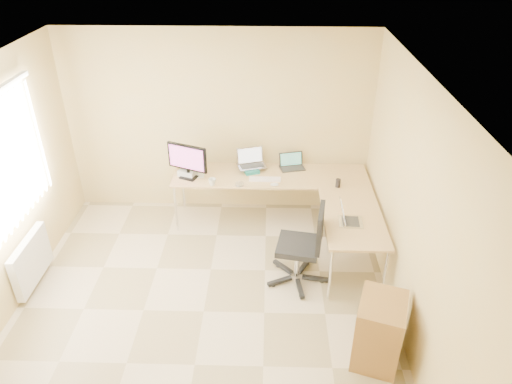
{
  "coord_description": "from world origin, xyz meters",
  "views": [
    {
      "loc": [
        0.69,
        -3.83,
        3.82
      ],
      "look_at": [
        0.55,
        1.1,
        0.9
      ],
      "focal_mm": 33.31,
      "sensor_mm": 36.0,
      "label": 1
    }
  ],
  "objects_px": {
    "monitor": "(187,161)",
    "mug": "(212,182)",
    "desk_fan": "(189,159)",
    "desk_return": "(350,242)",
    "office_chair": "(298,245)",
    "keyboard": "(265,179)",
    "desk_main": "(270,198)",
    "laptop_black": "(292,162)",
    "water_bottle": "(187,164)",
    "laptop_center": "(252,158)",
    "cabinet": "(379,331)",
    "laptop_return": "(351,215)"
  },
  "relations": [
    {
      "from": "mug",
      "to": "office_chair",
      "type": "relative_size",
      "value": 0.1
    },
    {
      "from": "laptop_return",
      "to": "desk_fan",
      "type": "bearing_deg",
      "value": 60.69
    },
    {
      "from": "desk_return",
      "to": "mug",
      "type": "bearing_deg",
      "value": 157.96
    },
    {
      "from": "laptop_center",
      "to": "mug",
      "type": "bearing_deg",
      "value": -154.76
    },
    {
      "from": "office_chair",
      "to": "cabinet",
      "type": "distance_m",
      "value": 1.37
    },
    {
      "from": "desk_return",
      "to": "desk_main",
      "type": "bearing_deg",
      "value": 134.27
    },
    {
      "from": "monitor",
      "to": "keyboard",
      "type": "height_order",
      "value": "monitor"
    },
    {
      "from": "monitor",
      "to": "desk_fan",
      "type": "bearing_deg",
      "value": 118.23
    },
    {
      "from": "mug",
      "to": "monitor",
      "type": "bearing_deg",
      "value": 150.88
    },
    {
      "from": "keyboard",
      "to": "desk_return",
      "type": "bearing_deg",
      "value": -39.4
    },
    {
      "from": "laptop_return",
      "to": "desk_return",
      "type": "bearing_deg",
      "value": -18.5
    },
    {
      "from": "laptop_black",
      "to": "keyboard",
      "type": "relative_size",
      "value": 0.79
    },
    {
      "from": "desk_return",
      "to": "laptop_black",
      "type": "bearing_deg",
      "value": 119.21
    },
    {
      "from": "laptop_return",
      "to": "mug",
      "type": "bearing_deg",
      "value": 66.62
    },
    {
      "from": "desk_main",
      "to": "laptop_black",
      "type": "xyz_separation_m",
      "value": [
        0.3,
        0.2,
        0.47
      ]
    },
    {
      "from": "desk_main",
      "to": "monitor",
      "type": "relative_size",
      "value": 4.65
    },
    {
      "from": "mug",
      "to": "cabinet",
      "type": "xyz_separation_m",
      "value": [
        1.81,
        -2.12,
        -0.42
      ]
    },
    {
      "from": "desk_main",
      "to": "mug",
      "type": "height_order",
      "value": "mug"
    },
    {
      "from": "desk_fan",
      "to": "mug",
      "type": "bearing_deg",
      "value": -30.56
    },
    {
      "from": "laptop_center",
      "to": "laptop_black",
      "type": "distance_m",
      "value": 0.57
    },
    {
      "from": "laptop_center",
      "to": "mug",
      "type": "xyz_separation_m",
      "value": [
        -0.5,
        -0.46,
        -0.12
      ]
    },
    {
      "from": "keyboard",
      "to": "office_chair",
      "type": "bearing_deg",
      "value": -70.56
    },
    {
      "from": "desk_return",
      "to": "laptop_return",
      "type": "bearing_deg",
      "value": -111.17
    },
    {
      "from": "monitor",
      "to": "mug",
      "type": "xyz_separation_m",
      "value": [
        0.34,
        -0.19,
        -0.2
      ]
    },
    {
      "from": "keyboard",
      "to": "water_bottle",
      "type": "height_order",
      "value": "water_bottle"
    },
    {
      "from": "desk_main",
      "to": "desk_fan",
      "type": "relative_size",
      "value": 9.31
    },
    {
      "from": "office_chair",
      "to": "monitor",
      "type": "bearing_deg",
      "value": 150.74
    },
    {
      "from": "desk_return",
      "to": "keyboard",
      "type": "relative_size",
      "value": 3.07
    },
    {
      "from": "desk_return",
      "to": "laptop_center",
      "type": "distance_m",
      "value": 1.78
    },
    {
      "from": "desk_return",
      "to": "desk_fan",
      "type": "xyz_separation_m",
      "value": [
        -2.1,
        1.16,
        0.51
      ]
    },
    {
      "from": "mug",
      "to": "desk_fan",
      "type": "relative_size",
      "value": 0.35
    },
    {
      "from": "office_chair",
      "to": "water_bottle",
      "type": "bearing_deg",
      "value": 148.71
    },
    {
      "from": "desk_return",
      "to": "mug",
      "type": "relative_size",
      "value": 13.07
    },
    {
      "from": "desk_main",
      "to": "desk_return",
      "type": "distance_m",
      "value": 1.4
    },
    {
      "from": "desk_main",
      "to": "monitor",
      "type": "distance_m",
      "value": 1.26
    },
    {
      "from": "laptop_black",
      "to": "keyboard",
      "type": "bearing_deg",
      "value": -151.88
    },
    {
      "from": "desk_main",
      "to": "desk_fan",
      "type": "xyz_separation_m",
      "value": [
        -1.13,
        0.16,
        0.51
      ]
    },
    {
      "from": "monitor",
      "to": "laptop_return",
      "type": "distance_m",
      "value": 2.27
    },
    {
      "from": "monitor",
      "to": "laptop_center",
      "type": "relative_size",
      "value": 1.51
    },
    {
      "from": "desk_return",
      "to": "office_chair",
      "type": "xyz_separation_m",
      "value": [
        -0.65,
        -0.27,
        0.14
      ]
    },
    {
      "from": "keyboard",
      "to": "laptop_black",
      "type": "bearing_deg",
      "value": 41.98
    },
    {
      "from": "monitor",
      "to": "keyboard",
      "type": "distance_m",
      "value": 1.06
    },
    {
      "from": "laptop_black",
      "to": "keyboard",
      "type": "xyz_separation_m",
      "value": [
        -0.38,
        -0.34,
        -0.1
      ]
    },
    {
      "from": "desk_main",
      "to": "keyboard",
      "type": "relative_size",
      "value": 6.25
    },
    {
      "from": "keyboard",
      "to": "desk_fan",
      "type": "relative_size",
      "value": 1.49
    },
    {
      "from": "mug",
      "to": "water_bottle",
      "type": "height_order",
      "value": "water_bottle"
    },
    {
      "from": "mug",
      "to": "desk_return",
      "type": "bearing_deg",
      "value": -22.04
    },
    {
      "from": "keyboard",
      "to": "mug",
      "type": "height_order",
      "value": "mug"
    },
    {
      "from": "keyboard",
      "to": "water_bottle",
      "type": "relative_size",
      "value": 1.42
    },
    {
      "from": "desk_main",
      "to": "monitor",
      "type": "height_order",
      "value": "monitor"
    }
  ]
}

